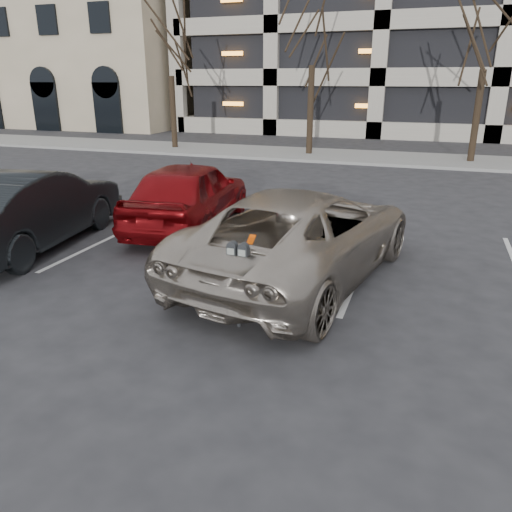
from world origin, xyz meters
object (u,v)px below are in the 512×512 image
at_px(tree_b, 314,5).
at_px(parking_meter, 238,264).
at_px(car_dark, 29,208).
at_px(tree_a, 169,28).
at_px(suv_silver, 301,234).
at_px(tree_c, 492,6).
at_px(car_red, 189,194).

bearing_deg(tree_b, parking_meter, -79.76).
bearing_deg(car_dark, tree_b, -107.21).
height_order(tree_a, suv_silver, tree_a).
xyz_separation_m(tree_a, tree_c, (14.00, 0.00, 0.34)).
bearing_deg(suv_silver, tree_c, -92.84).
xyz_separation_m(tree_b, car_red, (0.11, -12.58, -5.56)).
distance_m(tree_b, parking_meter, 18.12).
bearing_deg(tree_b, suv_silver, -77.02).
distance_m(tree_b, tree_c, 7.01).
xyz_separation_m(tree_a, suv_silver, (10.42, -14.82, -4.88)).
relative_size(tree_c, suv_silver, 1.36).
xyz_separation_m(tree_c, car_dark, (-9.41, -15.01, -5.19)).
height_order(parking_meter, car_red, car_red).
distance_m(tree_a, parking_meter, 20.34).
relative_size(tree_c, car_dark, 1.66).
relative_size(parking_meter, suv_silver, 0.20).
relative_size(suv_silver, car_dark, 1.22).
distance_m(tree_a, suv_silver, 18.76).
height_order(tree_c, suv_silver, tree_c).
relative_size(tree_a, tree_c, 0.94).
height_order(tree_b, car_red, tree_b).
distance_m(parking_meter, car_red, 5.34).
bearing_deg(tree_a, car_dark, -73.01).
bearing_deg(parking_meter, tree_b, 105.05).
relative_size(tree_a, suv_silver, 1.28).
relative_size(parking_meter, car_red, 0.26).
height_order(suv_silver, car_red, car_red).
bearing_deg(tree_c, car_dark, -122.10).
distance_m(parking_meter, suv_silver, 2.23).
bearing_deg(suv_silver, car_dark, 12.58).
relative_size(tree_c, car_red, 1.76).
height_order(tree_a, tree_b, tree_b).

